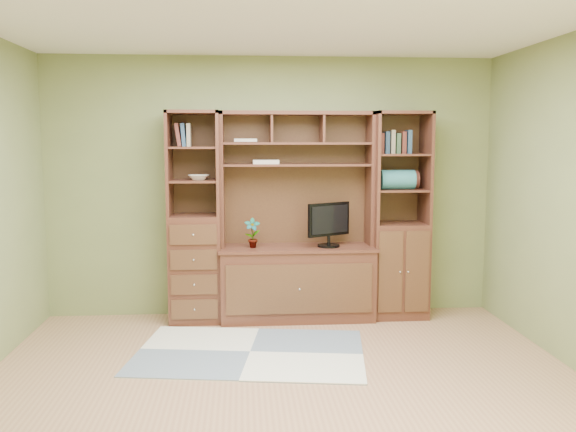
{
  "coord_description": "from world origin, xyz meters",
  "views": [
    {
      "loc": [
        -0.31,
        -4.16,
        1.76
      ],
      "look_at": [
        0.11,
        1.2,
        1.1
      ],
      "focal_mm": 38.0,
      "sensor_mm": 36.0,
      "label": 1
    }
  ],
  "objects": [
    {
      "name": "orchid",
      "position": [
        -0.2,
        1.7,
        0.88
      ],
      "size": [
        0.15,
        0.1,
        0.29
      ],
      "primitive_type": "imported",
      "color": "#AC603A",
      "rests_on": "center_hutch"
    },
    {
      "name": "monitor",
      "position": [
        0.55,
        1.7,
        1.03
      ],
      "size": [
        0.53,
        0.43,
        0.6
      ],
      "primitive_type": "cube",
      "rotation": [
        0.0,
        0.0,
        0.53
      ],
      "color": "black",
      "rests_on": "center_hutch"
    },
    {
      "name": "room",
      "position": [
        0.0,
        0.0,
        1.3
      ],
      "size": [
        4.6,
        4.1,
        2.64
      ],
      "color": "#AC7C5B",
      "rests_on": "ground"
    },
    {
      "name": "magazines",
      "position": [
        -0.06,
        1.82,
        1.56
      ],
      "size": [
        0.25,
        0.18,
        0.04
      ],
      "primitive_type": "cube",
      "color": "beige",
      "rests_on": "center_hutch"
    },
    {
      "name": "rug",
      "position": [
        -0.24,
        0.77,
        0.01
      ],
      "size": [
        2.05,
        1.52,
        0.01
      ],
      "primitive_type": "cube",
      "rotation": [
        0.0,
        0.0,
        -0.15
      ],
      "color": "#A9AEAE",
      "rests_on": "ground"
    },
    {
      "name": "blanket_red",
      "position": [
        1.31,
        1.85,
        1.38
      ],
      "size": [
        0.32,
        0.18,
        0.18
      ],
      "primitive_type": "cube",
      "color": "brown",
      "rests_on": "right_tower"
    },
    {
      "name": "right_tower",
      "position": [
        1.27,
        1.77,
        1.02
      ],
      "size": [
        0.55,
        0.45,
        2.05
      ],
      "primitive_type": "cube",
      "color": "#4B251A",
      "rests_on": "ground"
    },
    {
      "name": "blanket_teal",
      "position": [
        1.23,
        1.73,
        1.39
      ],
      "size": [
        0.33,
        0.19,
        0.19
      ],
      "primitive_type": "cube",
      "color": "#2D7178",
      "rests_on": "right_tower"
    },
    {
      "name": "center_hutch",
      "position": [
        0.24,
        1.73,
        1.02
      ],
      "size": [
        1.54,
        0.53,
        2.05
      ],
      "primitive_type": "cube",
      "color": "#4B251A",
      "rests_on": "ground"
    },
    {
      "name": "left_tower",
      "position": [
        -0.76,
        1.77,
        1.02
      ],
      "size": [
        0.5,
        0.45,
        2.05
      ],
      "primitive_type": "cube",
      "color": "#4B251A",
      "rests_on": "ground"
    },
    {
      "name": "bowl",
      "position": [
        -0.71,
        1.77,
        1.42
      ],
      "size": [
        0.21,
        0.21,
        0.05
      ],
      "primitive_type": "imported",
      "color": "silver",
      "rests_on": "left_tower"
    }
  ]
}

